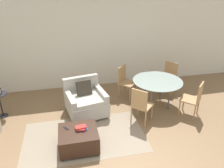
% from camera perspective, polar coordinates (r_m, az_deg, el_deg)
% --- Properties ---
extents(wall_back, '(12.00, 0.06, 2.75)m').
position_cam_1_polar(wall_back, '(6.56, -7.50, 10.64)').
color(wall_back, silver).
rests_on(wall_back, ground_plane).
extents(area_rug, '(2.56, 1.49, 0.01)m').
position_cam_1_polar(area_rug, '(4.85, -7.12, -13.46)').
color(area_rug, gray).
rests_on(area_rug, ground_plane).
extents(armchair, '(1.06, 1.08, 0.85)m').
position_cam_1_polar(armchair, '(5.45, -6.92, -4.38)').
color(armchair, '#B2ADA3').
rests_on(armchair, ground_plane).
extents(ottoman, '(0.75, 0.68, 0.40)m').
position_cam_1_polar(ottoman, '(4.47, -8.74, -13.87)').
color(ottoman, '#382319').
rests_on(ottoman, ground_plane).
extents(book_stack, '(0.24, 0.17, 0.07)m').
position_cam_1_polar(book_stack, '(4.37, -8.09, -11.31)').
color(book_stack, '#2D478C').
rests_on(book_stack, ottoman).
extents(tv_remote_primary, '(0.11, 0.13, 0.01)m').
position_cam_1_polar(tv_remote_primary, '(4.46, -11.90, -11.25)').
color(tv_remote_primary, black).
rests_on(tv_remote_primary, ottoman).
extents(side_table, '(0.39, 0.39, 0.62)m').
position_cam_1_polar(side_table, '(5.86, -27.26, -3.96)').
color(side_table, black).
rests_on(side_table, ground_plane).
extents(dining_table, '(1.26, 1.26, 0.73)m').
position_cam_1_polar(dining_table, '(5.70, 11.77, 0.31)').
color(dining_table, '#8C9E99').
rests_on(dining_table, ground_plane).
extents(dining_chair_near_left, '(0.59, 0.59, 0.90)m').
position_cam_1_polar(dining_chair_near_left, '(4.98, 7.53, -5.11)').
color(dining_chair_near_left, tan).
rests_on(dining_chair_near_left, ground_plane).
extents(dining_chair_near_right, '(0.59, 0.59, 0.90)m').
position_cam_1_polar(dining_chair_near_right, '(5.55, 20.76, -3.30)').
color(dining_chair_near_right, tan).
rests_on(dining_chair_near_right, ground_plane).
extents(dining_chair_far_left, '(0.59, 0.59, 0.90)m').
position_cam_1_polar(dining_chair_far_left, '(6.11, 3.39, 1.14)').
color(dining_chair_far_left, tan).
rests_on(dining_chair_far_left, ground_plane).
extents(dining_chair_far_right, '(0.59, 0.59, 0.90)m').
position_cam_1_polar(dining_chair_far_right, '(6.58, 14.74, 2.15)').
color(dining_chair_far_right, tan).
rests_on(dining_chair_far_right, ground_plane).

